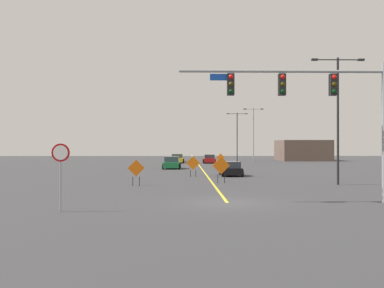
# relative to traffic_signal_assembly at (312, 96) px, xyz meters

# --- Properties ---
(ground) EXTENTS (190.44, 190.44, 0.00)m
(ground) POSITION_rel_traffic_signal_assembly_xyz_m (-4.10, 0.02, -5.17)
(ground) COLOR #38383A
(road_centre_stripe) EXTENTS (0.16, 105.80, 0.01)m
(road_centre_stripe) POSITION_rel_traffic_signal_assembly_xyz_m (-4.10, 52.92, -5.17)
(road_centre_stripe) COLOR yellow
(road_centre_stripe) RESTS_ON ground
(traffic_signal_assembly) EXTENTS (10.06, 0.44, 6.79)m
(traffic_signal_assembly) POSITION_rel_traffic_signal_assembly_xyz_m (0.00, 0.00, 0.00)
(traffic_signal_assembly) COLOR gray
(traffic_signal_assembly) RESTS_ON ground
(stop_sign) EXTENTS (0.76, 0.07, 2.85)m
(stop_sign) POSITION_rel_traffic_signal_assembly_xyz_m (-11.34, -2.67, -3.17)
(stop_sign) COLOR gray
(stop_sign) RESTS_ON ground
(street_lamp_near_left) EXTENTS (3.76, 0.24, 8.67)m
(street_lamp_near_left) POSITION_rel_traffic_signal_assembly_xyz_m (3.35, 56.69, -0.06)
(street_lamp_near_left) COLOR black
(street_lamp_near_left) RESTS_ON ground
(street_lamp_near_right) EXTENTS (3.19, 0.24, 8.80)m
(street_lamp_near_right) POSITION_rel_traffic_signal_assembly_xyz_m (4.93, 48.18, -0.04)
(street_lamp_near_right) COLOR gray
(street_lamp_near_right) RESTS_ON ground
(street_lamp_mid_left) EXTENTS (3.76, 0.24, 9.00)m
(street_lamp_mid_left) POSITION_rel_traffic_signal_assembly_xyz_m (4.70, 9.51, 0.11)
(street_lamp_mid_left) COLOR black
(street_lamp_mid_left) RESTS_ON ground
(construction_sign_median_near) EXTENTS (1.12, 0.15, 1.76)m
(construction_sign_median_near) POSITION_rel_traffic_signal_assembly_xyz_m (-1.49, 34.71, -4.07)
(construction_sign_median_near) COLOR orange
(construction_sign_median_near) RESTS_ON ground
(construction_sign_left_lane) EXTENTS (1.23, 0.05, 1.85)m
(construction_sign_left_lane) POSITION_rel_traffic_signal_assembly_xyz_m (-5.40, 17.39, -4.02)
(construction_sign_left_lane) COLOR orange
(construction_sign_left_lane) RESTS_ON ground
(construction_sign_right_shoulder) EXTENTS (1.15, 0.30, 1.81)m
(construction_sign_right_shoulder) POSITION_rel_traffic_signal_assembly_xyz_m (-9.49, 8.90, -4.04)
(construction_sign_right_shoulder) COLOR orange
(construction_sign_right_shoulder) RESTS_ON ground
(construction_sign_left_shoulder) EXTENTS (1.32, 0.19, 1.96)m
(construction_sign_left_shoulder) POSITION_rel_traffic_signal_assembly_xyz_m (-3.45, 11.12, -3.95)
(construction_sign_left_shoulder) COLOR orange
(construction_sign_left_shoulder) RESTS_ON ground
(car_yellow_mid) EXTENTS (2.02, 4.12, 1.43)m
(car_yellow_mid) POSITION_rel_traffic_signal_assembly_xyz_m (-7.22, 48.13, -4.51)
(car_yellow_mid) COLOR gold
(car_yellow_mid) RESTS_ON ground
(car_green_passing) EXTENTS (2.17, 4.12, 1.45)m
(car_green_passing) POSITION_rel_traffic_signal_assembly_xyz_m (-7.67, 30.86, -4.50)
(car_green_passing) COLOR #196B38
(car_green_passing) RESTS_ON ground
(car_black_approaching) EXTENTS (1.93, 3.99, 1.32)m
(car_black_approaching) POSITION_rel_traffic_signal_assembly_xyz_m (-1.89, 18.68, -4.55)
(car_black_approaching) COLOR black
(car_black_approaching) RESTS_ON ground
(car_red_far) EXTENTS (1.95, 4.32, 1.37)m
(car_red_far) POSITION_rel_traffic_signal_assembly_xyz_m (-2.25, 47.23, -4.52)
(car_red_far) COLOR red
(car_red_far) RESTS_ON ground
(car_silver_near) EXTENTS (2.12, 3.98, 1.28)m
(car_silver_near) POSITION_rel_traffic_signal_assembly_xyz_m (-7.50, 54.84, -4.58)
(car_silver_near) COLOR #B7BABF
(car_silver_near) RESTS_ON ground
(roadside_building_east) EXTENTS (8.83, 8.59, 3.77)m
(roadside_building_east) POSITION_rel_traffic_signal_assembly_xyz_m (15.80, 58.77, -3.29)
(roadside_building_east) COLOR brown
(roadside_building_east) RESTS_ON ground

